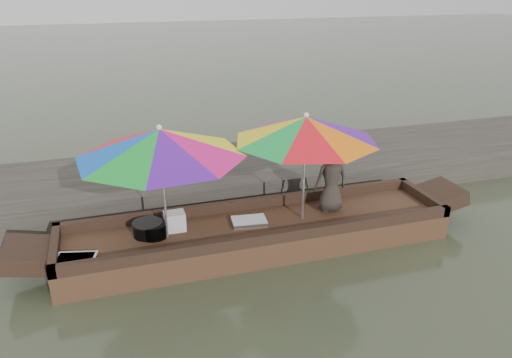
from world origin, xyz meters
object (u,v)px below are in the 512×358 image
object	(u,v)px
boat_hull	(258,236)
umbrella_bow	(163,184)
umbrella_stern	(304,168)
cooking_pot	(154,230)
tray_crayfish	(75,261)
vendor	(331,178)
charcoal_grill	(148,229)
supply_bag	(175,221)
tray_scallop	(249,221)

from	to	relation	value
boat_hull	umbrella_bow	world-z (taller)	umbrella_bow
umbrella_stern	cooking_pot	bearing A→B (deg)	177.41
tray_crayfish	vendor	size ratio (longest dim) A/B	0.48
tray_crayfish	charcoal_grill	distance (m)	1.03
supply_bag	umbrella_bow	bearing A→B (deg)	-124.41
tray_crayfish	supply_bag	size ratio (longest dim) A/B	1.72
supply_bag	umbrella_bow	world-z (taller)	umbrella_bow
vendor	umbrella_bow	xyz separation A→B (m)	(-2.43, -0.14, 0.27)
vendor	tray_scallop	bearing A→B (deg)	3.57
tray_crayfish	vendor	bearing A→B (deg)	7.67
cooking_pot	charcoal_grill	xyz separation A→B (m)	(-0.07, 0.05, -0.01)
cooking_pot	vendor	size ratio (longest dim) A/B	0.36
boat_hull	supply_bag	bearing A→B (deg)	170.18
tray_crayfish	umbrella_bow	xyz separation A→B (m)	(1.15, 0.34, 0.73)
tray_crayfish	vendor	xyz separation A→B (m)	(3.57, 0.48, 0.46)
charcoal_grill	umbrella_stern	xyz separation A→B (m)	(2.17, -0.15, 0.69)
cooking_pot	charcoal_grill	world-z (taller)	cooking_pot
cooking_pot	vendor	xyz separation A→B (m)	(2.59, 0.05, 0.41)
boat_hull	umbrella_stern	xyz separation A→B (m)	(0.67, 0.00, 0.95)
tray_crayfish	umbrella_stern	distance (m)	3.18
tray_crayfish	charcoal_grill	size ratio (longest dim) A/B	1.26
cooking_pot	tray_crayfish	world-z (taller)	cooking_pot
cooking_pot	vendor	bearing A→B (deg)	1.07
boat_hull	cooking_pot	bearing A→B (deg)	176.20
tray_scallop	umbrella_bow	size ratio (longest dim) A/B	0.22
cooking_pot	tray_scallop	size ratio (longest dim) A/B	0.75
boat_hull	charcoal_grill	distance (m)	1.53
boat_hull	vendor	size ratio (longest dim) A/B	5.40
boat_hull	tray_scallop	bearing A→B (deg)	146.62
cooking_pot	supply_bag	xyz separation A→B (m)	(0.29, 0.10, 0.04)
supply_bag	cooking_pot	bearing A→B (deg)	-161.00
charcoal_grill	supply_bag	world-z (taller)	supply_bag
tray_crayfish	tray_scallop	xyz separation A→B (m)	(2.30, 0.41, -0.01)
boat_hull	tray_scallop	size ratio (longest dim) A/B	11.28
charcoal_grill	vendor	xyz separation A→B (m)	(2.66, -0.01, 0.41)
supply_bag	vendor	xyz separation A→B (m)	(2.29, -0.05, 0.37)
boat_hull	tray_crayfish	world-z (taller)	tray_crayfish
charcoal_grill	umbrella_stern	bearing A→B (deg)	-3.91
tray_scallop	boat_hull	bearing A→B (deg)	-33.38
tray_crayfish	tray_scallop	bearing A→B (deg)	10.11
charcoal_grill	tray_scallop	bearing A→B (deg)	-3.11
boat_hull	cooking_pot	size ratio (longest dim) A/B	15.05
tray_crayfish	charcoal_grill	bearing A→B (deg)	28.06
boat_hull	vendor	distance (m)	1.35
tray_scallop	umbrella_bow	bearing A→B (deg)	-176.41
cooking_pot	supply_bag	size ratio (longest dim) A/B	1.29
tray_scallop	umbrella_stern	xyz separation A→B (m)	(0.78, -0.07, 0.74)
charcoal_grill	umbrella_bow	world-z (taller)	umbrella_bow
charcoal_grill	supply_bag	distance (m)	0.37
tray_scallop	cooking_pot	bearing A→B (deg)	179.04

